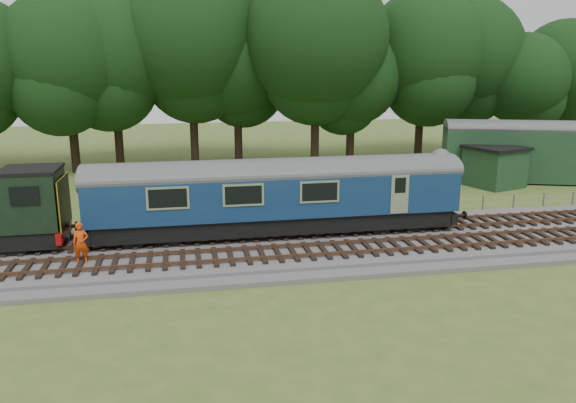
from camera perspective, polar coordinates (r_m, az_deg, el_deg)
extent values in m
plane|color=#426224|center=(26.99, 1.33, -4.79)|extent=(120.00, 120.00, 0.00)
cube|color=#4C4C4F|center=(26.93, 1.33, -4.44)|extent=(70.00, 7.00, 0.35)
cube|color=brown|center=(27.47, 1.04, -3.38)|extent=(66.50, 0.07, 0.14)
cube|color=brown|center=(28.82, 0.45, -2.55)|extent=(66.50, 0.07, 0.14)
cube|color=brown|center=(24.69, 2.47, -5.40)|extent=(66.50, 0.07, 0.14)
cube|color=brown|center=(26.01, 1.75, -4.38)|extent=(66.50, 0.07, 0.14)
cube|color=black|center=(27.82, -1.12, -1.93)|extent=(17.46, 2.52, 0.85)
cube|color=navy|center=(27.47, -1.14, 0.93)|extent=(18.00, 2.80, 2.05)
cube|color=gold|center=(30.35, 15.90, 0.92)|extent=(0.06, 2.74, 1.30)
cube|color=black|center=(29.44, 10.47, -1.68)|extent=(2.60, 2.00, 0.55)
cube|color=black|center=(27.55, -13.53, -2.92)|extent=(2.60, 2.00, 0.55)
cube|color=black|center=(27.88, -24.47, 0.23)|extent=(2.40, 2.55, 2.60)
cube|color=#9A0C0B|center=(28.01, -21.80, -2.84)|extent=(0.25, 2.60, 0.55)
cube|color=gold|center=(27.63, -21.77, -0.05)|extent=(0.06, 2.55, 2.30)
imported|color=#E9410C|center=(25.34, -20.31, -3.98)|extent=(0.69, 0.48, 1.79)
cube|color=#1A3921|center=(46.24, 26.38, 4.27)|extent=(17.47, 8.56, 3.93)
cube|color=#1A3921|center=(42.94, 20.23, 3.24)|extent=(4.10, 4.10, 2.70)
cube|color=black|center=(42.72, 20.40, 5.16)|extent=(4.51, 4.51, 0.22)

